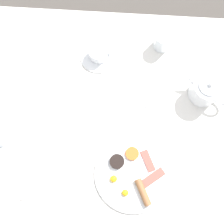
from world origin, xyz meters
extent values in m
plane|color=#4C4742|center=(0.00, 0.00, 0.00)|extent=(8.00, 8.00, 0.00)
cube|color=silver|center=(0.00, 0.00, 0.73)|extent=(0.89, 1.12, 0.03)
cylinder|color=brown|center=(-0.39, -0.51, 0.36)|extent=(0.04, 0.04, 0.72)
cylinder|color=brown|center=(0.39, -0.51, 0.36)|extent=(0.04, 0.04, 0.72)
cylinder|color=brown|center=(-0.39, 0.51, 0.36)|extent=(0.04, 0.04, 0.72)
cylinder|color=brown|center=(0.39, 0.51, 0.36)|extent=(0.04, 0.04, 0.72)
cylinder|color=white|center=(0.23, 0.09, 0.75)|extent=(0.29, 0.29, 0.01)
cylinder|color=white|center=(0.26, 0.02, 0.76)|extent=(0.06, 0.06, 0.00)
sphere|color=yellow|center=(0.26, 0.02, 0.77)|extent=(0.03, 0.03, 0.03)
cylinder|color=white|center=(0.30, 0.07, 0.76)|extent=(0.06, 0.06, 0.00)
sphere|color=yellow|center=(0.30, 0.07, 0.77)|extent=(0.02, 0.02, 0.02)
cylinder|color=brown|center=(0.30, 0.13, 0.77)|extent=(0.10, 0.07, 0.03)
cube|color=#B74C42|center=(0.24, 0.17, 0.76)|extent=(0.08, 0.10, 0.01)
cube|color=#B74C42|center=(0.18, 0.15, 0.76)|extent=(0.09, 0.06, 0.01)
cylinder|color=#D16023|center=(0.16, 0.09, 0.76)|extent=(0.05, 0.05, 0.01)
cylinder|color=black|center=(0.19, 0.03, 0.77)|extent=(0.06, 0.06, 0.02)
cylinder|color=white|center=(-0.10, 0.36, 0.80)|extent=(0.11, 0.11, 0.11)
cylinder|color=white|center=(-0.10, 0.36, 0.85)|extent=(0.08, 0.08, 0.01)
sphere|color=white|center=(-0.10, 0.36, 0.87)|extent=(0.02, 0.02, 0.02)
cone|color=white|center=(-0.14, 0.29, 0.81)|extent=(0.05, 0.06, 0.05)
torus|color=white|center=(-0.07, 0.41, 0.80)|extent=(0.05, 0.08, 0.08)
cylinder|color=white|center=(-0.24, -0.07, 0.75)|extent=(0.15, 0.15, 0.01)
cylinder|color=white|center=(-0.24, -0.07, 0.78)|extent=(0.08, 0.08, 0.05)
cylinder|color=brown|center=(-0.24, -0.07, 0.77)|extent=(0.07, 0.07, 0.04)
torus|color=white|center=(-0.25, -0.03, 0.78)|extent=(0.02, 0.04, 0.04)
cylinder|color=white|center=(0.13, -0.43, 0.75)|extent=(0.15, 0.15, 0.01)
cylinder|color=white|center=(-0.30, 0.19, 0.79)|extent=(0.07, 0.07, 0.09)
cube|color=white|center=(0.28, -0.26, 0.75)|extent=(0.14, 0.17, 0.01)
cube|color=silver|center=(-0.06, -0.19, 0.75)|extent=(0.14, 0.11, 0.00)
cube|color=silver|center=(-0.10, 0.11, 0.75)|extent=(0.20, 0.09, 0.00)
cube|color=silver|center=(0.28, 0.40, 0.75)|extent=(0.04, 0.16, 0.00)
camera|label=1|loc=(0.28, 0.02, 1.95)|focal=50.00mm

